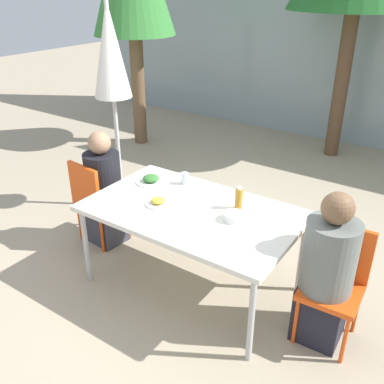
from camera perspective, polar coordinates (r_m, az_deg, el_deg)
name	(u,v)px	position (r m, az deg, el deg)	size (l,w,h in m)	color
ground_plane	(192,284)	(3.77, 0.00, -12.21)	(24.00, 24.00, 0.00)	tan
building_facade	(361,44)	(7.09, 21.58, 17.89)	(10.00, 0.20, 3.00)	#89999E
dining_table	(192,214)	(3.38, 0.00, -3.00)	(1.67, 1.01, 0.74)	silver
chair_left	(95,197)	(4.17, -12.83, -0.70)	(0.44, 0.44, 0.86)	#E54C14
person_left	(104,192)	(4.16, -11.59, -0.04)	(0.34, 0.34, 1.14)	#383842
chair_right	(336,276)	(3.21, 18.63, -10.60)	(0.42, 0.42, 0.86)	#E54C14
person_right	(326,274)	(3.12, 17.48, -10.44)	(0.36, 0.36, 1.17)	black
closed_umbrella	(111,59)	(4.50, -10.79, 16.99)	(0.38, 0.38, 2.21)	#333333
plate_0	(151,180)	(3.79, -5.49, 1.62)	(0.26, 0.26, 0.07)	white
plate_1	(158,202)	(3.42, -4.54, -1.35)	(0.20, 0.20, 0.06)	white
bottle	(239,198)	(3.34, 6.26, -0.86)	(0.06, 0.06, 0.19)	#B7751E
drinking_cup	(185,178)	(3.74, -0.97, 1.83)	(0.06, 0.06, 0.11)	silver
salad_bowl	(234,217)	(3.21, 5.57, -3.28)	(0.16, 0.16, 0.06)	white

